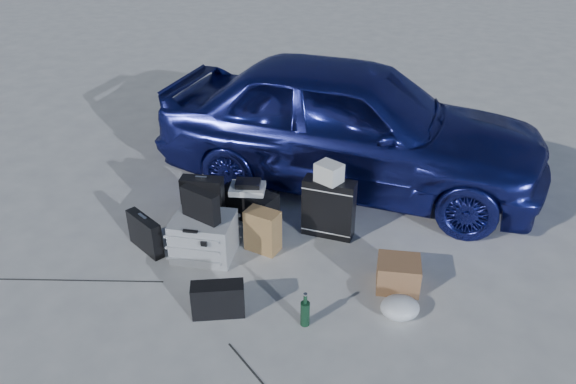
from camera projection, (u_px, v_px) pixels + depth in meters
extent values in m
plane|color=beige|center=(238.00, 282.00, 5.18)|extent=(60.00, 60.00, 0.00)
imported|color=navy|center=(350.00, 123.00, 6.50)|extent=(4.46, 1.81, 1.52)
cube|color=#929496|center=(204.00, 236.00, 5.46)|extent=(0.64, 0.56, 0.42)
cube|color=black|center=(201.00, 205.00, 5.27)|extent=(0.42, 0.21, 0.31)
cube|color=black|center=(145.00, 234.00, 5.54)|extent=(0.48, 0.31, 0.37)
cube|color=black|center=(203.00, 202.00, 5.88)|extent=(0.46, 0.24, 0.57)
cube|color=black|center=(329.00, 208.00, 5.72)|extent=(0.53, 0.19, 0.63)
cube|color=silver|center=(329.00, 173.00, 5.50)|extent=(0.30, 0.27, 0.19)
cube|color=black|center=(249.00, 204.00, 6.09)|extent=(0.67, 0.41, 0.31)
cube|color=silver|center=(247.00, 189.00, 6.00)|extent=(0.43, 0.37, 0.07)
cube|color=black|center=(248.00, 183.00, 5.98)|extent=(0.31, 0.25, 0.06)
cube|color=#956341|center=(263.00, 231.00, 5.53)|extent=(0.36, 0.25, 0.44)
cube|color=brown|center=(398.00, 274.00, 5.06)|extent=(0.43, 0.40, 0.28)
ellipsoid|color=silver|center=(400.00, 308.00, 4.74)|extent=(0.42, 0.40, 0.18)
cube|color=black|center=(218.00, 299.00, 4.74)|extent=(0.47, 0.34, 0.31)
cylinder|color=black|center=(305.00, 310.00, 4.63)|extent=(0.09, 0.09, 0.31)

